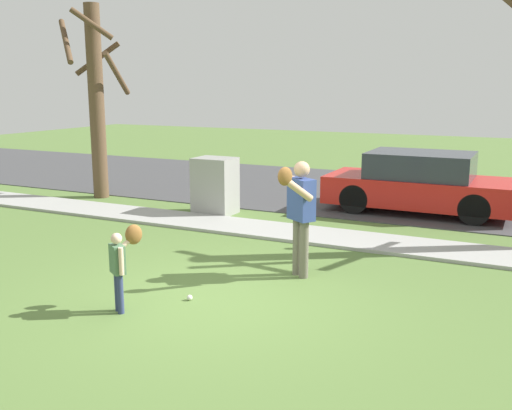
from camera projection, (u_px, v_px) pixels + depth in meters
The scene contains 9 objects.
ground_plane at pixel (309, 238), 10.83m from camera, with size 48.00×48.00×0.00m, color #567538.
sidewalk_strip at pixel (311, 235), 10.91m from camera, with size 36.00×1.20×0.06m, color #A3A39E.
road_surface at pixel (378, 192), 15.32m from camera, with size 36.00×6.80×0.02m, color #424244.
person_adult at pixel (299, 207), 8.42m from camera, with size 0.52×0.86×1.72m.
person_child at pixel (122, 258), 7.22m from camera, with size 0.31×0.57×1.06m.
baseball at pixel (190, 298), 7.68m from camera, with size 0.07×0.07×0.07m, color white.
utility_cabinet at pixel (215, 186), 12.76m from camera, with size 0.86×0.70×1.24m, color gray.
street_tree_far at pixel (96, 96), 14.23m from camera, with size 1.84×1.88×4.69m.
parked_hatchback_red at pixel (420, 183), 12.83m from camera, with size 4.00×1.75×1.33m.
Camera 1 is at (3.68, -6.37, 2.79)m, focal length 40.90 mm.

